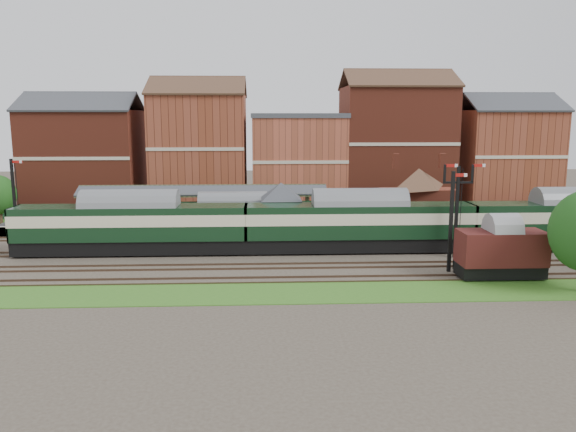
{
  "coord_description": "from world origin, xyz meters",
  "views": [
    {
      "loc": [
        -4.7,
        -49.58,
        12.1
      ],
      "look_at": [
        -2.4,
        2.0,
        3.0
      ],
      "focal_mm": 35.0,
      "sensor_mm": 36.0,
      "label": 1
    }
  ],
  "objects_px": {
    "goods_van_a": "(501,250)",
    "semaphore_bracket": "(457,205)",
    "platform_railcar": "(233,216)",
    "signal_box": "(281,212)",
    "dmu_train": "(359,222)"
  },
  "relations": [
    {
      "from": "platform_railcar",
      "to": "goods_van_a",
      "type": "xyz_separation_m",
      "value": [
        21.03,
        -15.5,
        -0.06
      ]
    },
    {
      "from": "signal_box",
      "to": "dmu_train",
      "type": "height_order",
      "value": "signal_box"
    },
    {
      "from": "dmu_train",
      "to": "signal_box",
      "type": "bearing_deg",
      "value": 155.02
    },
    {
      "from": "goods_van_a",
      "to": "semaphore_bracket",
      "type": "bearing_deg",
      "value": 100.77
    },
    {
      "from": "dmu_train",
      "to": "goods_van_a",
      "type": "xyz_separation_m",
      "value": [
        9.3,
        -9.0,
        -0.55
      ]
    },
    {
      "from": "platform_railcar",
      "to": "signal_box",
      "type": "bearing_deg",
      "value": -34.34
    },
    {
      "from": "dmu_train",
      "to": "platform_railcar",
      "type": "height_order",
      "value": "dmu_train"
    },
    {
      "from": "semaphore_bracket",
      "to": "dmu_train",
      "type": "bearing_deg",
      "value": 162.77
    },
    {
      "from": "semaphore_bracket",
      "to": "goods_van_a",
      "type": "distance_m",
      "value": 7.05
    },
    {
      "from": "platform_railcar",
      "to": "goods_van_a",
      "type": "bearing_deg",
      "value": -36.39
    },
    {
      "from": "signal_box",
      "to": "platform_railcar",
      "type": "bearing_deg",
      "value": 145.66
    },
    {
      "from": "signal_box",
      "to": "semaphore_bracket",
      "type": "relative_size",
      "value": 0.73
    },
    {
      "from": "semaphore_bracket",
      "to": "dmu_train",
      "type": "distance_m",
      "value": 8.65
    },
    {
      "from": "semaphore_bracket",
      "to": "goods_van_a",
      "type": "bearing_deg",
      "value": -79.23
    },
    {
      "from": "dmu_train",
      "to": "platform_railcar",
      "type": "relative_size",
      "value": 3.69
    }
  ]
}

